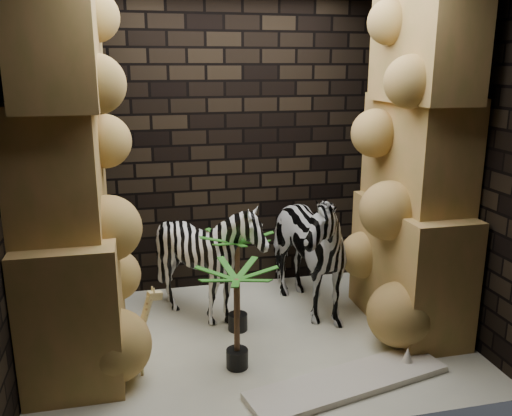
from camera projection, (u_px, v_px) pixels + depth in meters
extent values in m
plane|color=beige|center=(253.00, 339.00, 4.60)|extent=(3.50, 3.50, 0.00)
plane|color=black|center=(226.00, 144.00, 5.39)|extent=(3.50, 0.00, 3.50)
plane|color=black|center=(301.00, 206.00, 3.03)|extent=(3.50, 0.00, 3.50)
plane|color=black|center=(13.00, 177.00, 3.83)|extent=(0.00, 3.00, 3.00)
plane|color=black|center=(453.00, 158.00, 4.59)|extent=(0.00, 3.00, 3.00)
imported|color=white|center=(299.00, 237.00, 4.96)|extent=(0.91, 1.36, 1.47)
imported|color=white|center=(209.00, 266.00, 4.82)|extent=(1.00, 1.21, 1.05)
cube|color=silver|center=(348.00, 382.00, 3.94)|extent=(1.61, 0.72, 0.05)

